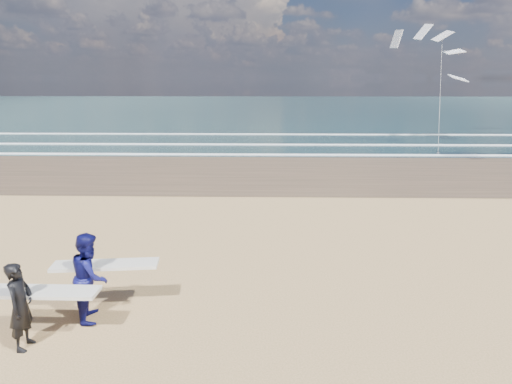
{
  "coord_description": "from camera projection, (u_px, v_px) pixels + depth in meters",
  "views": [
    {
      "loc": [
        3.84,
        -6.59,
        4.87
      ],
      "look_at": [
        3.54,
        6.0,
        1.72
      ],
      "focal_mm": 32.0,
      "sensor_mm": 36.0,
      "label": 1
    }
  ],
  "objects": [
    {
      "name": "ocean",
      "position": [
        363.0,
        108.0,
        77.03
      ],
      "size": [
        220.0,
        100.0,
        0.02
      ],
      "primitive_type": "cube",
      "color": "#173034",
      "rests_on": "ground"
    },
    {
      "name": "foam_breakers",
      "position": [
        481.0,
        144.0,
        34.44
      ],
      "size": [
        220.0,
        11.7,
        0.05
      ],
      "color": "white",
      "rests_on": "ground"
    },
    {
      "name": "surfer_near",
      "position": [
        24.0,
        304.0,
        8.35
      ],
      "size": [
        2.21,
        0.93,
        1.68
      ],
      "color": "black",
      "rests_on": "ground"
    },
    {
      "name": "surfer_far",
      "position": [
        91.0,
        275.0,
        9.38
      ],
      "size": [
        2.24,
        1.25,
        1.85
      ],
      "color": "#0E0F4F",
      "rests_on": "ground"
    },
    {
      "name": "kite_1",
      "position": [
        441.0,
        73.0,
        31.6
      ],
      "size": [
        6.38,
        4.8,
        9.02
      ],
      "color": "slate",
      "rests_on": "ground"
    }
  ]
}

